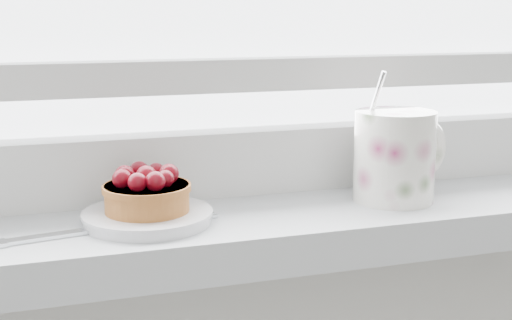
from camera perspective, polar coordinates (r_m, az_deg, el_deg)
name	(u,v)px	position (r m, az deg, el deg)	size (l,w,h in m)	color
saucer	(148,217)	(0.69, -8.66, -4.54)	(0.12, 0.12, 0.01)	silver
raspberry_tart	(147,192)	(0.68, -8.74, -2.51)	(0.08, 0.08, 0.04)	brown
floral_mug	(397,154)	(0.76, 11.18, 0.49)	(0.13, 0.11, 0.14)	white
fork	(103,229)	(0.67, -12.11, -5.38)	(0.22, 0.06, 0.00)	silver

